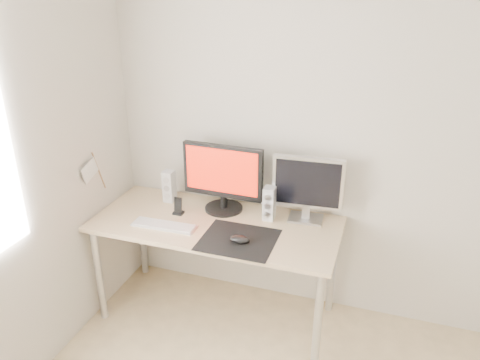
# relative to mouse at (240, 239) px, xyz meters

# --- Properties ---
(wall_back) EXTENTS (3.50, 0.00, 3.50)m
(wall_back) POSITION_rel_mouse_xyz_m (0.70, 0.57, 0.49)
(wall_back) COLOR beige
(wall_back) RESTS_ON ground
(mousepad) EXTENTS (0.45, 0.40, 0.00)m
(mousepad) POSITION_rel_mouse_xyz_m (-0.02, 0.03, -0.02)
(mousepad) COLOR black
(mousepad) RESTS_ON desk
(mouse) EXTENTS (0.12, 0.07, 0.04)m
(mouse) POSITION_rel_mouse_xyz_m (0.00, 0.00, 0.00)
(mouse) COLOR black
(mouse) RESTS_ON mousepad
(desk) EXTENTS (1.60, 0.70, 0.73)m
(desk) POSITION_rel_mouse_xyz_m (-0.23, 0.20, -0.10)
(desk) COLOR #D1B587
(desk) RESTS_ON ground
(main_monitor) EXTENTS (0.55, 0.27, 0.47)m
(main_monitor) POSITION_rel_mouse_xyz_m (-0.25, 0.38, 0.23)
(main_monitor) COLOR black
(main_monitor) RESTS_ON desk
(second_monitor) EXTENTS (0.45, 0.17, 0.43)m
(second_monitor) POSITION_rel_mouse_xyz_m (0.31, 0.42, 0.22)
(second_monitor) COLOR #B4B4B7
(second_monitor) RESTS_ON desk
(speaker_left) EXTENTS (0.07, 0.09, 0.23)m
(speaker_left) POSITION_rel_mouse_xyz_m (-0.66, 0.39, 0.09)
(speaker_left) COLOR white
(speaker_left) RESTS_ON desk
(speaker_right) EXTENTS (0.07, 0.09, 0.23)m
(speaker_right) POSITION_rel_mouse_xyz_m (0.08, 0.35, 0.09)
(speaker_right) COLOR silver
(speaker_right) RESTS_ON desk
(keyboard) EXTENTS (0.42, 0.13, 0.02)m
(keyboard) POSITION_rel_mouse_xyz_m (-0.52, 0.04, -0.02)
(keyboard) COLOR silver
(keyboard) RESTS_ON desk
(phone_dock) EXTENTS (0.07, 0.06, 0.12)m
(phone_dock) POSITION_rel_mouse_xyz_m (-0.51, 0.23, 0.01)
(phone_dock) COLOR black
(phone_dock) RESTS_ON desk
(pennant) EXTENTS (0.01, 0.23, 0.29)m
(pennant) POSITION_rel_mouse_xyz_m (-1.02, 0.05, 0.29)
(pennant) COLOR #A57F54
(pennant) RESTS_ON wall_left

